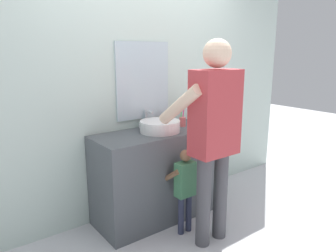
% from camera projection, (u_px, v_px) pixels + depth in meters
% --- Properties ---
extents(ground_plane, '(14.00, 14.00, 0.00)m').
position_uv_depth(ground_plane, '(177.00, 227.00, 3.09)').
color(ground_plane, silver).
extents(back_wall, '(4.40, 0.10, 2.70)m').
position_uv_depth(back_wall, '(140.00, 82.00, 3.26)').
color(back_wall, silver).
rests_on(back_wall, ground).
extents(vanity_cabinet, '(1.31, 0.54, 0.90)m').
position_uv_depth(vanity_cabinet, '(159.00, 174.00, 3.22)').
color(vanity_cabinet, '#4C5156').
rests_on(vanity_cabinet, ground).
extents(sink_basin, '(0.39, 0.39, 0.11)m').
position_uv_depth(sink_basin, '(160.00, 126.00, 3.09)').
color(sink_basin, white).
rests_on(sink_basin, vanity_cabinet).
extents(faucet, '(0.18, 0.14, 0.18)m').
position_uv_depth(faucet, '(147.00, 120.00, 3.26)').
color(faucet, '#B7BABF').
rests_on(faucet, vanity_cabinet).
extents(toothbrush_cup, '(0.07, 0.07, 0.21)m').
position_uv_depth(toothbrush_cup, '(182.00, 121.00, 3.32)').
color(toothbrush_cup, '#D86666').
rests_on(toothbrush_cup, vanity_cabinet).
extents(child_toddler, '(0.25, 0.25, 0.81)m').
position_uv_depth(child_toddler, '(185.00, 184.00, 2.90)').
color(child_toddler, '#2D334C').
rests_on(child_toddler, ground).
extents(adult_parent, '(0.55, 0.57, 1.76)m').
position_uv_depth(adult_parent, '(213.00, 126.00, 2.65)').
color(adult_parent, '#47474C').
rests_on(adult_parent, ground).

